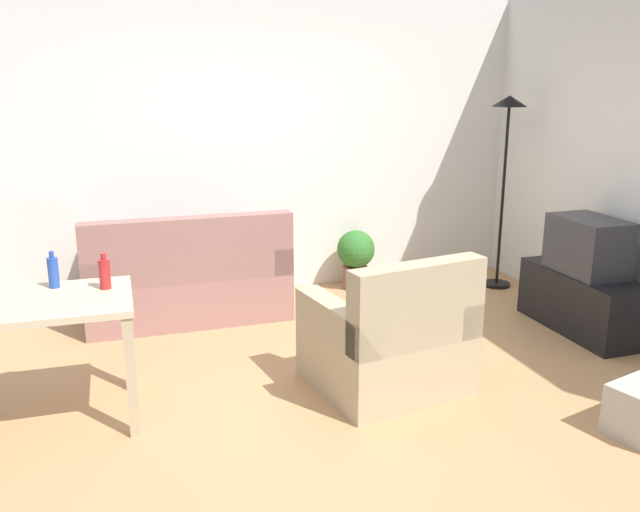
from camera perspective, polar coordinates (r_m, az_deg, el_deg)
name	(u,v)px	position (r m, az deg, el deg)	size (l,w,h in m)	color
ground_plane	(329,386)	(4.56, 0.73, -10.96)	(5.20, 4.40, 0.02)	tan
wall_rear	(253,147)	(6.25, -5.70, 9.15)	(5.20, 0.10, 2.70)	silver
couch	(188,282)	(5.75, -11.16, -2.20)	(1.66, 0.84, 0.92)	#996B66
tv_stand	(582,301)	(5.78, 21.34, -3.60)	(0.44, 1.10, 0.48)	black
tv	(589,246)	(5.66, 21.82, 0.82)	(0.41, 0.60, 0.44)	#2D2D33
torchiere_lamp	(507,140)	(6.52, 15.55, 9.49)	(0.32, 0.32, 1.81)	black
desk	(24,320)	(4.18, -23.82, -4.97)	(1.21, 0.72, 0.76)	#C6B28E
potted_plant	(356,255)	(6.41, 3.05, 0.07)	(0.36, 0.36, 0.57)	brown
armchair	(390,342)	(4.41, 5.97, -7.26)	(1.03, 0.98, 0.92)	tan
bottle_blue	(53,272)	(4.31, -21.67, -1.27)	(0.06, 0.06, 0.22)	#2347A3
bottle_red	(105,273)	(4.19, -17.79, -1.40)	(0.07, 0.07, 0.22)	#AD2323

